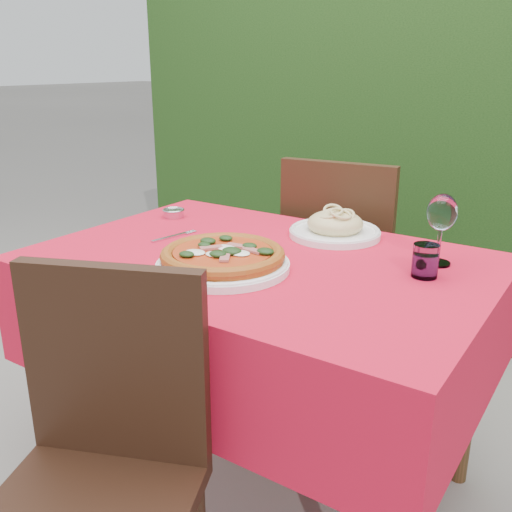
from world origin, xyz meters
The scene contains 11 objects.
ground centered at (0.00, 0.00, 0.00)m, with size 60.00×60.00×0.00m, color #635E59.
hedge centered at (0.00, 1.55, 0.92)m, with size 3.20×0.55×1.78m.
dining_table centered at (0.00, 0.00, 0.60)m, with size 1.26×0.86×0.75m.
chair_near centered at (0.04, -0.65, 0.51)m, with size 0.52×0.52×0.89m.
chair_far centered at (-0.04, 0.64, 0.54)m, with size 0.47×0.47×0.94m.
pizza_plate centered at (-0.02, -0.14, 0.78)m, with size 0.41×0.41×0.07m.
pasta_plate centered at (0.09, 0.30, 0.78)m, with size 0.29×0.29×0.08m.
water_glass centered at (0.44, 0.10, 0.79)m, with size 0.07×0.07×0.09m.
wine_glass centered at (0.43, 0.21, 0.88)m, with size 0.08×0.08×0.19m.
fork centered at (-0.33, -0.01, 0.75)m, with size 0.02×0.18×0.00m, color silver.
steel_ramekin centered at (-0.49, 0.19, 0.76)m, with size 0.07×0.07×0.03m, color silver.
Camera 1 is at (0.83, -1.27, 1.27)m, focal length 40.00 mm.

